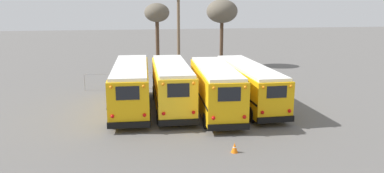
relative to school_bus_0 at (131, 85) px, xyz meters
name	(u,v)px	position (x,y,z in m)	size (l,w,h in m)	color
ground_plane	(192,109)	(4.31, -0.54, -1.77)	(160.00, 160.00, 0.00)	#5B5956
school_bus_0	(131,85)	(0.00, 0.00, 0.00)	(2.92, 10.37, 3.25)	#EAAA0F
school_bus_1	(172,85)	(2.87, -0.39, 0.02)	(2.71, 9.46, 3.31)	yellow
school_bus_2	(215,88)	(5.74, -1.73, 0.00)	(2.95, 9.48, 3.28)	#EAAA0F
school_bus_3	(248,83)	(8.61, -0.13, -0.12)	(2.56, 10.91, 3.02)	#EAAA0F
utility_pole	(179,29)	(5.02, 12.21, 3.10)	(1.80, 0.30, 9.46)	brown
bare_tree_0	(157,15)	(3.04, 15.09, 4.44)	(2.72, 2.72, 7.44)	#473323
bare_tree_1	(222,12)	(10.78, 17.05, 4.62)	(3.63, 3.63, 7.85)	#473323
fence_line	(179,76)	(4.31, 6.68, -0.79)	(16.67, 0.06, 1.42)	#939399
traffic_cone	(235,148)	(5.15, -8.83, -1.51)	(0.36, 0.36, 0.52)	orange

